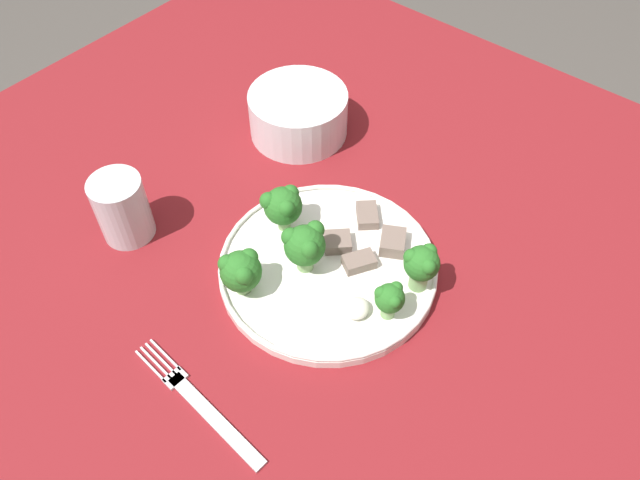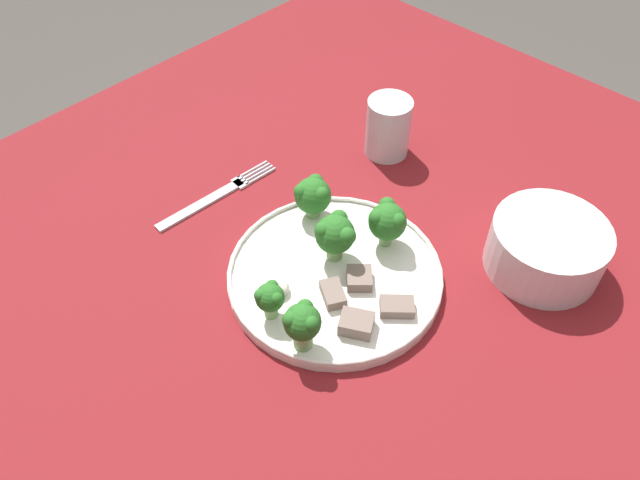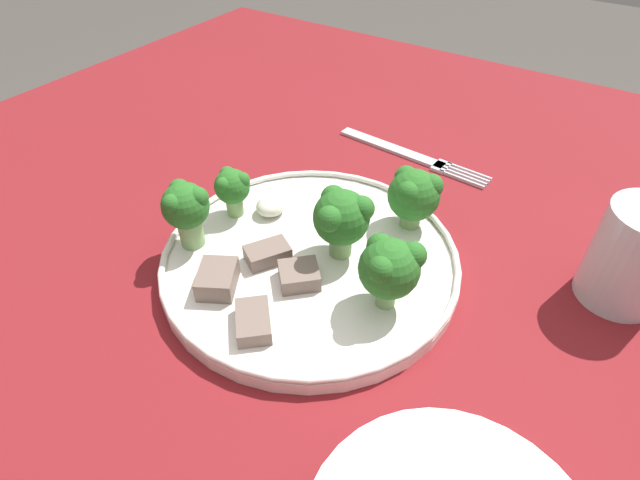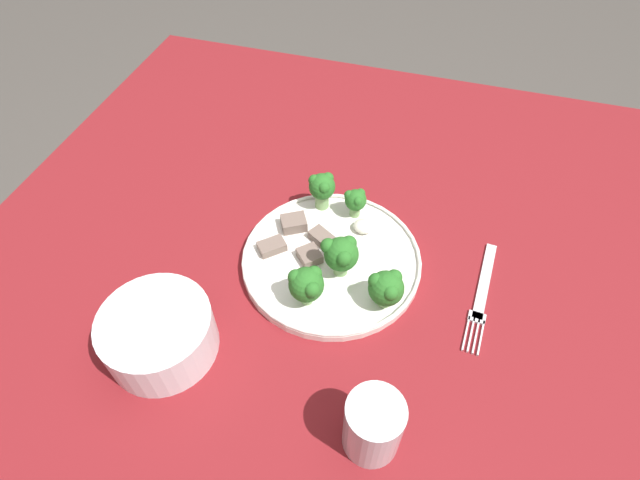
{
  "view_description": "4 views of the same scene",
  "coord_description": "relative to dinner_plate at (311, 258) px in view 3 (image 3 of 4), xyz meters",
  "views": [
    {
      "loc": [
        -0.36,
        -0.32,
        1.36
      ],
      "look_at": [
        0.01,
        -0.01,
        0.76
      ],
      "focal_mm": 35.0,
      "sensor_mm": 36.0,
      "label": 1
    },
    {
      "loc": [
        0.33,
        -0.41,
        1.35
      ],
      "look_at": [
        -0.02,
        -0.04,
        0.79
      ],
      "focal_mm": 35.0,
      "sensor_mm": 36.0,
      "label": 2
    },
    {
      "loc": [
        0.27,
        0.16,
        1.06
      ],
      "look_at": [
        -0.01,
        -0.03,
        0.76
      ],
      "focal_mm": 28.0,
      "sensor_mm": 36.0,
      "label": 3
    },
    {
      "loc": [
        -0.12,
        0.42,
        1.34
      ],
      "look_at": [
        0.02,
        -0.04,
        0.77
      ],
      "focal_mm": 28.0,
      "sensor_mm": 36.0,
      "label": 4
    }
  ],
  "objects": [
    {
      "name": "table",
      "position": [
        0.0,
        0.04,
        -0.1
      ],
      "size": [
        1.14,
        1.2,
        0.74
      ],
      "color": "maroon",
      "rests_on": "ground_plane"
    },
    {
      "name": "dinner_plate",
      "position": [
        0.0,
        0.0,
        0.0
      ],
      "size": [
        0.27,
        0.27,
        0.02
      ],
      "color": "white",
      "rests_on": "table"
    },
    {
      "name": "fork",
      "position": [
        -0.22,
        -0.01,
        -0.01
      ],
      "size": [
        0.03,
        0.2,
        0.0
      ],
      "color": "silver",
      "rests_on": "table"
    },
    {
      "name": "drinking_glass",
      "position": [
        -0.11,
        0.24,
        0.03
      ],
      "size": [
        0.07,
        0.07,
        0.09
      ],
      "color": "silver",
      "rests_on": "table"
    },
    {
      "name": "broccoli_floret_near_rim_left",
      "position": [
        -0.02,
        0.02,
        0.04
      ],
      "size": [
        0.05,
        0.05,
        0.07
      ],
      "color": "#7FA866",
      "rests_on": "dinner_plate"
    },
    {
      "name": "broccoli_floret_center_left",
      "position": [
        0.05,
        -0.1,
        0.04
      ],
      "size": [
        0.04,
        0.04,
        0.07
      ],
      "color": "#7FA866",
      "rests_on": "dinner_plate"
    },
    {
      "name": "broccoli_floret_back_left",
      "position": [
        -0.09,
        0.06,
        0.04
      ],
      "size": [
        0.05,
        0.05,
        0.06
      ],
      "color": "#7FA866",
      "rests_on": "dinner_plate"
    },
    {
      "name": "broccoli_floret_front_left",
      "position": [
        -0.01,
        -0.1,
        0.04
      ],
      "size": [
        0.04,
        0.03,
        0.05
      ],
      "color": "#7FA866",
      "rests_on": "dinner_plate"
    },
    {
      "name": "broccoli_floret_center_back",
      "position": [
        0.01,
        0.08,
        0.04
      ],
      "size": [
        0.05,
        0.05,
        0.06
      ],
      "color": "#7FA866",
      "rests_on": "dinner_plate"
    },
    {
      "name": "meat_slice_front_slice",
      "position": [
        0.03,
        -0.03,
        0.01
      ],
      "size": [
        0.05,
        0.04,
        0.01
      ],
      "color": "#756056",
      "rests_on": "dinner_plate"
    },
    {
      "name": "meat_slice_middle_slice",
      "position": [
        0.09,
        0.01,
        0.01
      ],
      "size": [
        0.05,
        0.05,
        0.01
      ],
      "color": "#756056",
      "rests_on": "dinner_plate"
    },
    {
      "name": "meat_slice_rear_slice",
      "position": [
        0.08,
        -0.04,
        0.01
      ],
      "size": [
        0.05,
        0.05,
        0.02
      ],
      "color": "#756056",
      "rests_on": "dinner_plate"
    },
    {
      "name": "meat_slice_edge_slice",
      "position": [
        0.03,
        0.01,
        0.01
      ],
      "size": [
        0.05,
        0.05,
        0.02
      ],
      "color": "#756056",
      "rests_on": "dinner_plate"
    },
    {
      "name": "sauce_dollop",
      "position": [
        -0.03,
        -0.07,
        0.01
      ],
      "size": [
        0.03,
        0.03,
        0.02
      ],
      "color": "silver",
      "rests_on": "dinner_plate"
    }
  ]
}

